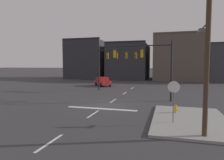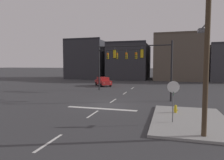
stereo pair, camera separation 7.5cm
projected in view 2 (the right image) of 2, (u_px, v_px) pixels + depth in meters
name	position (u px, v px, depth m)	size (l,w,h in m)	color
ground_plane	(108.00, 104.00, 19.52)	(400.00, 400.00, 0.00)	#353538
sidewalk_near_corner	(190.00, 120.00, 13.73)	(5.00, 8.00, 0.15)	gray
stop_bar_paint	(101.00, 109.00, 17.60)	(6.40, 0.50, 0.01)	silver
lane_centreline	(113.00, 101.00, 21.44)	(0.16, 26.40, 0.01)	silver
signal_mast_near_side	(148.00, 60.00, 21.59)	(8.21, 0.58, 6.42)	black
signal_mast_far_side	(113.00, 59.00, 29.54)	(6.67, 0.60, 6.76)	black
stop_sign	(173.00, 92.00, 12.81)	(0.76, 0.64, 2.83)	#56565B
car_lot_nearside	(103.00, 81.00, 36.26)	(4.10, 4.59, 1.61)	#A81E1E
utility_pole	(207.00, 38.00, 10.21)	(2.20, 2.58, 9.69)	#423323
fire_hydrant	(175.00, 110.00, 15.53)	(0.40, 0.30, 0.75)	gold
building_row	(152.00, 61.00, 52.82)	(45.55, 13.52, 11.31)	#2D2D33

